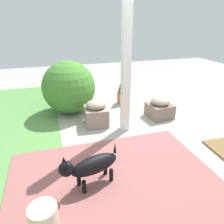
{
  "coord_description": "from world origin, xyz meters",
  "views": [
    {
      "loc": [
        -2.77,
        1.07,
        1.73
      ],
      "look_at": [
        0.38,
        0.12,
        0.28
      ],
      "focal_mm": 34.03,
      "sensor_mm": 36.0,
      "label": 1
    }
  ],
  "objects_px": {
    "stone_planter_nearest": "(160,108)",
    "dog": "(91,166)",
    "stone_planter_mid": "(96,113)",
    "round_shrub": "(69,87)",
    "terracotta_pot_spiky": "(123,89)",
    "porch_pillar": "(126,51)"
  },
  "relations": [
    {
      "from": "stone_planter_nearest",
      "to": "dog",
      "type": "relative_size",
      "value": 0.69
    },
    {
      "from": "stone_planter_mid",
      "to": "round_shrub",
      "type": "bearing_deg",
      "value": 28.1
    },
    {
      "from": "stone_planter_mid",
      "to": "terracotta_pot_spiky",
      "type": "relative_size",
      "value": 0.68
    },
    {
      "from": "porch_pillar",
      "to": "round_shrub",
      "type": "xyz_separation_m",
      "value": [
        1.01,
        0.79,
        -0.78
      ]
    },
    {
      "from": "porch_pillar",
      "to": "round_shrub",
      "type": "height_order",
      "value": "porch_pillar"
    },
    {
      "from": "terracotta_pot_spiky",
      "to": "stone_planter_nearest",
      "type": "bearing_deg",
      "value": -154.67
    },
    {
      "from": "stone_planter_mid",
      "to": "dog",
      "type": "xyz_separation_m",
      "value": [
        -1.47,
        0.4,
        0.06
      ]
    },
    {
      "from": "round_shrub",
      "to": "dog",
      "type": "bearing_deg",
      "value": 179.37
    },
    {
      "from": "stone_planter_nearest",
      "to": "stone_planter_mid",
      "type": "relative_size",
      "value": 1.04
    },
    {
      "from": "round_shrub",
      "to": "terracotta_pot_spiky",
      "type": "relative_size",
      "value": 1.52
    },
    {
      "from": "stone_planter_mid",
      "to": "terracotta_pot_spiky",
      "type": "distance_m",
      "value": 1.17
    },
    {
      "from": "porch_pillar",
      "to": "dog",
      "type": "bearing_deg",
      "value": 145.0
    },
    {
      "from": "stone_planter_nearest",
      "to": "terracotta_pot_spiky",
      "type": "bearing_deg",
      "value": 25.33
    },
    {
      "from": "terracotta_pot_spiky",
      "to": "dog",
      "type": "relative_size",
      "value": 0.99
    },
    {
      "from": "terracotta_pot_spiky",
      "to": "dog",
      "type": "xyz_separation_m",
      "value": [
        -2.32,
        1.19,
        -0.05
      ]
    },
    {
      "from": "porch_pillar",
      "to": "stone_planter_mid",
      "type": "relative_size",
      "value": 5.69
    },
    {
      "from": "round_shrub",
      "to": "terracotta_pot_spiky",
      "type": "bearing_deg",
      "value": -82.62
    },
    {
      "from": "stone_planter_nearest",
      "to": "terracotta_pot_spiky",
      "type": "relative_size",
      "value": 0.7
    },
    {
      "from": "stone_planter_nearest",
      "to": "dog",
      "type": "bearing_deg",
      "value": 131.45
    },
    {
      "from": "porch_pillar",
      "to": "stone_planter_mid",
      "type": "xyz_separation_m",
      "value": [
        0.31,
        0.42,
        -1.08
      ]
    },
    {
      "from": "stone_planter_nearest",
      "to": "porch_pillar",
      "type": "bearing_deg",
      "value": 108.25
    },
    {
      "from": "stone_planter_mid",
      "to": "terracotta_pot_spiky",
      "type": "height_order",
      "value": "terracotta_pot_spiky"
    }
  ]
}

